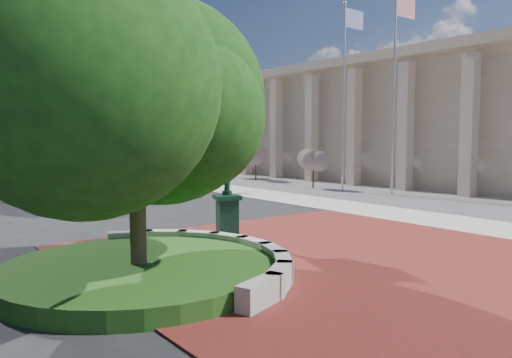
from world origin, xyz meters
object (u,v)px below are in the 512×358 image
(street_lamp_far, at_px, (6,117))
(post_clock, at_px, (227,150))
(flagpole_b, at_px, (344,95))
(street_lamp_near, at_px, (137,112))
(flagpole_a, at_px, (394,90))
(parked_car, at_px, (8,163))

(street_lamp_far, bearing_deg, post_clock, -92.30)
(flagpole_b, relative_size, street_lamp_near, 1.29)
(flagpole_a, bearing_deg, flagpole_b, 105.89)
(street_lamp_near, xyz_separation_m, street_lamp_far, (-4.66, 19.33, 0.19))
(flagpole_a, relative_size, flagpole_b, 1.02)
(post_clock, height_order, flagpole_a, flagpole_a)
(parked_car, distance_m, street_lamp_near, 19.62)
(post_clock, relative_size, street_lamp_near, 0.60)
(parked_car, relative_size, flagpole_a, 0.41)
(post_clock, bearing_deg, flagpole_a, 18.76)
(parked_car, xyz_separation_m, street_lamp_near, (4.78, -18.56, 4.20))
(parked_car, xyz_separation_m, flagpole_b, (11.97, -31.38, 4.85))
(street_lamp_near, relative_size, street_lamp_far, 0.96)
(flagpole_b, bearing_deg, flagpole_a, -74.11)
(parked_car, relative_size, street_lamp_near, 0.54)
(flagpole_a, bearing_deg, street_lamp_far, 109.89)
(post_clock, xyz_separation_m, parked_car, (1.48, 39.15, -2.03))
(flagpole_a, bearing_deg, parked_car, 110.47)
(parked_car, bearing_deg, street_lamp_near, -58.68)
(parked_car, relative_size, street_lamp_far, 0.52)
(post_clock, distance_m, street_lamp_far, 40.02)
(flagpole_a, xyz_separation_m, flagpole_b, (-0.83, 2.92, -0.12))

